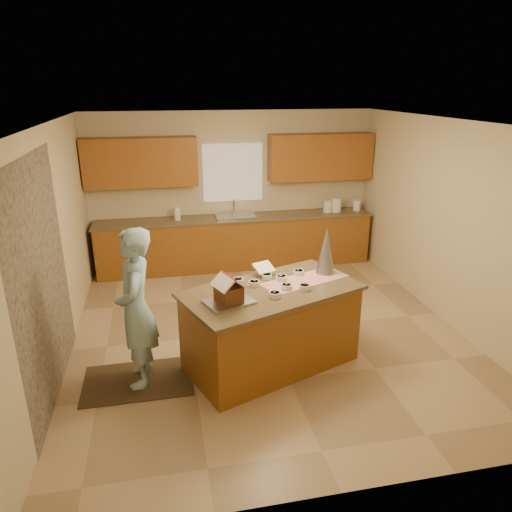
# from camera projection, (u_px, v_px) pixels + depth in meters

# --- Properties ---
(floor) EXTENTS (5.50, 5.50, 0.00)m
(floor) POSITION_uv_depth(u_px,v_px,m) (266.00, 330.00, 6.37)
(floor) COLOR tan
(floor) RESTS_ON ground
(ceiling) EXTENTS (5.50, 5.50, 0.00)m
(ceiling) POSITION_uv_depth(u_px,v_px,m) (268.00, 122.00, 5.44)
(ceiling) COLOR silver
(ceiling) RESTS_ON floor
(wall_back) EXTENTS (5.50, 5.50, 0.00)m
(wall_back) POSITION_uv_depth(u_px,v_px,m) (233.00, 189.00, 8.44)
(wall_back) COLOR beige
(wall_back) RESTS_ON floor
(wall_front) EXTENTS (5.50, 5.50, 0.00)m
(wall_front) POSITION_uv_depth(u_px,v_px,m) (353.00, 348.00, 3.37)
(wall_front) COLOR beige
(wall_front) RESTS_ON floor
(wall_left) EXTENTS (5.50, 5.50, 0.00)m
(wall_left) POSITION_uv_depth(u_px,v_px,m) (55.00, 248.00, 5.43)
(wall_left) COLOR beige
(wall_left) RESTS_ON floor
(wall_right) EXTENTS (5.50, 5.50, 0.00)m
(wall_right) POSITION_uv_depth(u_px,v_px,m) (448.00, 223.00, 6.38)
(wall_right) COLOR beige
(wall_right) RESTS_ON floor
(stone_accent) EXTENTS (0.00, 2.50, 2.50)m
(stone_accent) POSITION_uv_depth(u_px,v_px,m) (43.00, 282.00, 4.73)
(stone_accent) COLOR gray
(stone_accent) RESTS_ON wall_left
(window_curtain) EXTENTS (1.05, 0.03, 1.00)m
(window_curtain) POSITION_uv_depth(u_px,v_px,m) (233.00, 173.00, 8.31)
(window_curtain) COLOR white
(window_curtain) RESTS_ON wall_back
(back_counter_base) EXTENTS (4.80, 0.60, 0.88)m
(back_counter_base) POSITION_uv_depth(u_px,v_px,m) (236.00, 243.00, 8.47)
(back_counter_base) COLOR #8F571D
(back_counter_base) RESTS_ON floor
(back_counter_top) EXTENTS (4.85, 0.63, 0.04)m
(back_counter_top) POSITION_uv_depth(u_px,v_px,m) (236.00, 218.00, 8.31)
(back_counter_top) COLOR brown
(back_counter_top) RESTS_ON back_counter_base
(upper_cabinet_left) EXTENTS (1.85, 0.35, 0.80)m
(upper_cabinet_left) POSITION_uv_depth(u_px,v_px,m) (141.00, 162.00, 7.79)
(upper_cabinet_left) COLOR #9F5F22
(upper_cabinet_left) RESTS_ON wall_back
(upper_cabinet_right) EXTENTS (1.85, 0.35, 0.80)m
(upper_cabinet_right) POSITION_uv_depth(u_px,v_px,m) (320.00, 157.00, 8.37)
(upper_cabinet_right) COLOR #9F5F22
(upper_cabinet_right) RESTS_ON wall_back
(sink) EXTENTS (0.70, 0.45, 0.12)m
(sink) POSITION_uv_depth(u_px,v_px,m) (236.00, 219.00, 8.32)
(sink) COLOR silver
(sink) RESTS_ON back_counter_top
(faucet) EXTENTS (0.03, 0.03, 0.28)m
(faucet) POSITION_uv_depth(u_px,v_px,m) (234.00, 207.00, 8.42)
(faucet) COLOR silver
(faucet) RESTS_ON back_counter_top
(island_base) EXTENTS (2.09, 1.55, 0.92)m
(island_base) POSITION_uv_depth(u_px,v_px,m) (271.00, 329.00, 5.46)
(island_base) COLOR #8F571D
(island_base) RESTS_ON floor
(island_top) EXTENTS (2.20, 1.66, 0.04)m
(island_top) POSITION_uv_depth(u_px,v_px,m) (272.00, 291.00, 5.29)
(island_top) COLOR brown
(island_top) RESTS_ON island_base
(table_runner) EXTENTS (1.11, 0.72, 0.01)m
(table_runner) POSITION_uv_depth(u_px,v_px,m) (305.00, 280.00, 5.52)
(table_runner) COLOR #A0190B
(table_runner) RESTS_ON island_top
(baking_tray) EXTENTS (0.58, 0.50, 0.03)m
(baking_tray) POSITION_uv_depth(u_px,v_px,m) (229.00, 302.00, 4.95)
(baking_tray) COLOR silver
(baking_tray) RESTS_ON island_top
(cookbook) EXTENTS (0.28, 0.25, 0.10)m
(cookbook) POSITION_uv_depth(u_px,v_px,m) (264.00, 268.00, 5.65)
(cookbook) COLOR white
(cookbook) RESTS_ON island_top
(tinsel_tree) EXTENTS (0.30, 0.30, 0.58)m
(tinsel_tree) POSITION_uv_depth(u_px,v_px,m) (326.00, 251.00, 5.64)
(tinsel_tree) COLOR silver
(tinsel_tree) RESTS_ON island_top
(rug) EXTENTS (1.19, 0.78, 0.01)m
(rug) POSITION_uv_depth(u_px,v_px,m) (138.00, 381.00, 5.28)
(rug) COLOR black
(rug) RESTS_ON floor
(boy) EXTENTS (0.44, 0.66, 1.76)m
(boy) POSITION_uv_depth(u_px,v_px,m) (136.00, 309.00, 4.99)
(boy) COLOR #99C6D9
(boy) RESTS_ON rug
(canister_a) EXTENTS (0.16, 0.16, 0.21)m
(canister_a) POSITION_uv_depth(u_px,v_px,m) (328.00, 206.00, 8.59)
(canister_a) COLOR white
(canister_a) RESTS_ON back_counter_top
(canister_b) EXTENTS (0.17, 0.17, 0.25)m
(canister_b) POSITION_uv_depth(u_px,v_px,m) (337.00, 205.00, 8.61)
(canister_b) COLOR white
(canister_b) RESTS_ON back_counter_top
(canister_c) EXTENTS (0.14, 0.14, 0.19)m
(canister_c) POSITION_uv_depth(u_px,v_px,m) (357.00, 205.00, 8.70)
(canister_c) COLOR white
(canister_c) RESTS_ON back_counter_top
(paper_towel) EXTENTS (0.11, 0.11, 0.23)m
(paper_towel) POSITION_uv_depth(u_px,v_px,m) (177.00, 213.00, 8.08)
(paper_towel) COLOR white
(paper_towel) RESTS_ON back_counter_top
(gingerbread_house) EXTENTS (0.37, 0.38, 0.29)m
(gingerbread_house) POSITION_uv_depth(u_px,v_px,m) (229.00, 291.00, 4.91)
(gingerbread_house) COLOR brown
(gingerbread_house) RESTS_ON baking_tray
(candy_bowls) EXTENTS (0.88, 0.69, 0.06)m
(candy_bowls) POSITION_uv_depth(u_px,v_px,m) (276.00, 282.00, 5.40)
(candy_bowls) COLOR #FF8D78
(candy_bowls) RESTS_ON island_top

